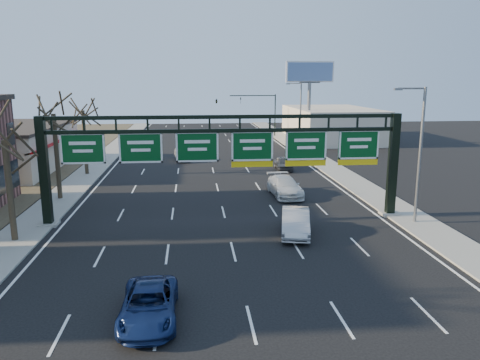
{
  "coord_description": "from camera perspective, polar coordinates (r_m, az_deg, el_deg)",
  "views": [
    {
      "loc": [
        -2.18,
        -22.71,
        9.47
      ],
      "look_at": [
        0.81,
        6.13,
        3.2
      ],
      "focal_mm": 35.0,
      "sensor_mm": 36.0,
      "label": 1
    }
  ],
  "objects": [
    {
      "name": "sidewalk_right",
      "position": [
        46.23,
        13.11,
        0.14
      ],
      "size": [
        3.0,
        120.0,
        0.12
      ],
      "primitive_type": "cube",
      "color": "gray",
      "rests_on": "ground"
    },
    {
      "name": "lane_markings",
      "position": [
        43.8,
        -2.94,
        -0.29
      ],
      "size": [
        21.6,
        120.0,
        0.01
      ],
      "primitive_type": "cube",
      "color": "white",
      "rests_on": "ground"
    },
    {
      "name": "tree_far",
      "position": [
        48.92,
        -18.72,
        9.25
      ],
      "size": [
        3.6,
        3.6,
        8.86
      ],
      "color": "#32291B",
      "rests_on": "sidewalk_left"
    },
    {
      "name": "tree_gantry",
      "position": [
        29.77,
        -26.99,
        6.35
      ],
      "size": [
        3.6,
        3.6,
        8.48
      ],
      "color": "#32291B",
      "rests_on": "sidewalk_left"
    },
    {
      "name": "traffic_signal_mast",
      "position": [
        78.21,
        -0.15,
        9.29
      ],
      "size": [
        10.16,
        0.54,
        7.0
      ],
      "color": "black",
      "rests_on": "ground"
    },
    {
      "name": "sidewalk_left",
      "position": [
        45.0,
        -19.44,
        -0.57
      ],
      "size": [
        3.0,
        120.0,
        0.12
      ],
      "primitive_type": "cube",
      "color": "gray",
      "rests_on": "ground"
    },
    {
      "name": "car_silver_sedan",
      "position": [
        29.3,
        6.79,
        -5.12
      ],
      "size": [
        2.59,
        5.02,
        1.58
      ],
      "primitive_type": "imported",
      "rotation": [
        0.0,
        0.0,
        -0.2
      ],
      "color": "#A4A5A9",
      "rests_on": "ground"
    },
    {
      "name": "streetlight_far",
      "position": [
        64.55,
        7.27,
        8.21
      ],
      "size": [
        2.15,
        0.22,
        9.0
      ],
      "color": "slate",
      "rests_on": "sidewalk_right"
    },
    {
      "name": "building_right_distant",
      "position": [
        76.34,
        11.06,
        6.74
      ],
      "size": [
        12.0,
        20.0,
        5.0
      ],
      "primitive_type": "cube",
      "color": "beige",
      "rests_on": "ground"
    },
    {
      "name": "ground",
      "position": [
        24.7,
        -0.42,
        -10.34
      ],
      "size": [
        160.0,
        160.0,
        0.0
      ],
      "primitive_type": "plane",
      "color": "black",
      "rests_on": "ground"
    },
    {
      "name": "car_blue_suv",
      "position": [
        19.64,
        -11.05,
        -14.68
      ],
      "size": [
        2.22,
        4.8,
        1.33
      ],
      "primitive_type": "imported",
      "rotation": [
        0.0,
        0.0,
        0.0
      ],
      "color": "navy",
      "rests_on": "ground"
    },
    {
      "name": "cream_strip",
      "position": [
        55.65,
        -26.22,
        3.61
      ],
      "size": [
        10.9,
        18.4,
        4.7
      ],
      "color": "beige",
      "rests_on": "ground"
    },
    {
      "name": "car_grey_far",
      "position": [
        49.96,
        5.31,
        2.03
      ],
      "size": [
        1.78,
        4.1,
        1.38
      ],
      "primitive_type": "imported",
      "rotation": [
        0.0,
        0.0,
        -0.04
      ],
      "color": "#3E4043",
      "rests_on": "ground"
    },
    {
      "name": "car_white_wagon",
      "position": [
        38.84,
        5.46,
        -0.77
      ],
      "size": [
        2.51,
        5.53,
        1.57
      ],
      "primitive_type": "imported",
      "rotation": [
        0.0,
        0.0,
        0.06
      ],
      "color": "silver",
      "rests_on": "ground"
    },
    {
      "name": "billboard_right",
      "position": [
        69.84,
        8.49,
        11.74
      ],
      "size": [
        7.0,
        0.5,
        12.0
      ],
      "color": "slate",
      "rests_on": "ground"
    },
    {
      "name": "car_silver_distant",
      "position": [
        55.9,
        -7.04,
        3.08
      ],
      "size": [
        2.09,
        4.39,
        1.39
      ],
      "primitive_type": "imported",
      "rotation": [
        0.0,
        0.0,
        0.15
      ],
      "color": "#B7B7BC",
      "rests_on": "ground"
    },
    {
      "name": "streetlight_near",
      "position": [
        32.53,
        20.94,
        3.64
      ],
      "size": [
        2.15,
        0.22,
        9.0
      ],
      "color": "slate",
      "rests_on": "sidewalk_right"
    },
    {
      "name": "sign_gantry",
      "position": [
        31.18,
        -1.56,
        3.27
      ],
      "size": [
        24.6,
        1.2,
        7.2
      ],
      "color": "black",
      "rests_on": "ground"
    },
    {
      "name": "tree_mid",
      "position": [
        39.21,
        -21.92,
        8.98
      ],
      "size": [
        3.6,
        3.6,
        9.24
      ],
      "color": "#32291B",
      "rests_on": "sidewalk_left"
    }
  ]
}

